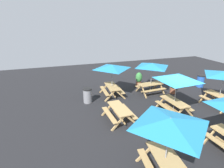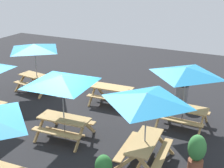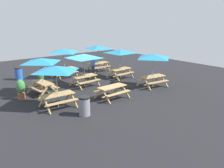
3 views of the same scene
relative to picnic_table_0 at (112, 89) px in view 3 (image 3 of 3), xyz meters
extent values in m
plane|color=#232326|center=(0.34, 3.58, -0.56)|extent=(27.59, 27.59, 0.00)
cube|color=tan|center=(0.00, 0.00, 0.18)|extent=(1.83, 0.79, 0.05)
cube|color=tan|center=(0.03, -0.55, -0.11)|extent=(1.81, 0.35, 0.04)
cube|color=tan|center=(-0.03, 0.55, -0.11)|extent=(1.81, 0.35, 0.04)
cube|color=tan|center=(-0.76, -0.40, -0.19)|extent=(0.10, 0.80, 0.81)
cube|color=tan|center=(-0.80, 0.33, -0.19)|extent=(0.10, 0.80, 0.81)
cube|color=tan|center=(0.80, -0.33, -0.19)|extent=(0.10, 0.80, 0.81)
cube|color=tan|center=(0.76, 0.40, -0.19)|extent=(0.10, 0.80, 0.81)
cube|color=tan|center=(0.00, 0.00, -0.34)|extent=(1.56, 0.15, 0.06)
cube|color=tan|center=(-3.25, 0.66, 0.18)|extent=(1.82, 0.75, 0.05)
cube|color=tan|center=(-3.26, 0.11, -0.11)|extent=(1.81, 0.31, 0.04)
cube|color=tan|center=(-3.23, 1.21, -0.11)|extent=(1.81, 0.31, 0.04)
cube|color=tan|center=(-4.04, 0.32, -0.19)|extent=(0.08, 0.80, 0.81)
cube|color=tan|center=(-4.02, 1.05, -0.19)|extent=(0.08, 0.80, 0.81)
cube|color=tan|center=(-2.48, 0.28, -0.19)|extent=(0.08, 0.80, 0.81)
cube|color=tan|center=(-2.46, 1.01, -0.19)|extent=(0.08, 0.80, 0.81)
cube|color=tan|center=(-3.25, 0.66, -0.34)|extent=(1.56, 0.11, 0.06)
cylinder|color=gray|center=(-3.25, 0.66, 0.59)|extent=(0.04, 0.04, 2.30)
pyramid|color=#268CC6|center=(-3.25, 0.66, 1.60)|extent=(2.05, 2.05, 0.28)
cube|color=tan|center=(0.20, 3.32, 0.18)|extent=(1.84, 0.81, 0.05)
cube|color=tan|center=(0.23, 2.78, -0.11)|extent=(1.81, 0.37, 0.04)
cube|color=tan|center=(0.16, 3.87, -0.11)|extent=(1.81, 0.37, 0.04)
cube|color=tan|center=(-0.56, 2.91, -0.19)|extent=(0.11, 0.80, 0.81)
cube|color=tan|center=(-0.60, 3.64, -0.19)|extent=(0.11, 0.80, 0.81)
cube|color=tan|center=(1.00, 3.01, -0.19)|extent=(0.11, 0.80, 0.81)
cube|color=tan|center=(0.95, 3.74, -0.19)|extent=(0.11, 0.80, 0.81)
cube|color=tan|center=(0.20, 3.32, -0.34)|extent=(1.56, 0.17, 0.06)
cylinder|color=gray|center=(0.20, 3.32, 0.59)|extent=(0.04, 0.04, 2.30)
pyramid|color=#268CC6|center=(0.20, 3.32, 1.60)|extent=(2.82, 2.82, 0.28)
cube|color=tan|center=(3.93, 6.83, 0.18)|extent=(1.85, 0.84, 0.05)
cube|color=tan|center=(3.89, 6.28, -0.11)|extent=(1.82, 0.40, 0.04)
cube|color=tan|center=(3.98, 7.38, -0.11)|extent=(1.82, 0.40, 0.04)
cube|color=tan|center=(3.13, 6.53, -0.19)|extent=(0.12, 0.80, 0.81)
cube|color=tan|center=(3.18, 7.26, -0.19)|extent=(0.12, 0.80, 0.81)
cube|color=tan|center=(4.68, 6.40, -0.19)|extent=(0.12, 0.80, 0.81)
cube|color=tan|center=(4.74, 7.13, -0.19)|extent=(0.12, 0.80, 0.81)
cube|color=tan|center=(3.93, 6.83, -0.34)|extent=(1.56, 0.19, 0.06)
cylinder|color=gray|center=(3.93, 6.83, 0.59)|extent=(0.04, 0.04, 2.30)
pyramid|color=#268CC6|center=(3.93, 6.83, 1.60)|extent=(2.82, 2.82, 0.28)
cube|color=tan|center=(3.86, 0.24, 0.18)|extent=(1.87, 0.91, 0.05)
cube|color=tan|center=(3.79, -0.31, -0.11)|extent=(1.82, 0.48, 0.04)
cube|color=tan|center=(3.93, 0.78, -0.11)|extent=(1.82, 0.48, 0.04)
cube|color=tan|center=(3.04, -0.03, -0.19)|extent=(0.16, 0.80, 0.81)
cube|color=tan|center=(3.13, 0.69, -0.19)|extent=(0.16, 0.80, 0.81)
cube|color=tan|center=(4.59, -0.22, -0.19)|extent=(0.16, 0.80, 0.81)
cube|color=tan|center=(4.68, 0.50, -0.19)|extent=(0.16, 0.80, 0.81)
cube|color=tan|center=(3.86, 0.24, -0.34)|extent=(1.56, 0.26, 0.06)
cylinder|color=gray|center=(3.86, 0.24, 0.59)|extent=(0.04, 0.04, 2.30)
pyramid|color=#268CC6|center=(3.86, 0.24, 1.60)|extent=(2.23, 2.23, 0.28)
cube|color=tan|center=(-2.82, 3.52, 0.18)|extent=(0.81, 1.84, 0.05)
cube|color=tan|center=(-2.27, 3.56, -0.11)|extent=(0.37, 1.81, 0.04)
cube|color=tan|center=(-3.37, 3.49, -0.11)|extent=(0.37, 1.81, 0.04)
cube|color=tan|center=(-2.41, 2.77, -0.19)|extent=(0.80, 0.11, 0.81)
cube|color=tan|center=(-3.14, 2.72, -0.19)|extent=(0.80, 0.11, 0.81)
cube|color=tan|center=(-2.51, 4.32, -0.19)|extent=(0.80, 0.11, 0.81)
cube|color=tan|center=(-3.23, 4.28, -0.19)|extent=(0.80, 0.11, 0.81)
cube|color=tan|center=(-2.82, 3.52, -0.34)|extent=(0.17, 1.56, 0.06)
cylinder|color=gray|center=(-2.82, 3.52, 0.59)|extent=(0.04, 0.04, 2.30)
pyramid|color=#268CC6|center=(-2.82, 3.52, 1.60)|extent=(2.12, 2.12, 0.28)
cube|color=tan|center=(0.37, 6.53, 0.18)|extent=(1.84, 0.81, 0.05)
cube|color=tan|center=(0.40, 5.98, -0.11)|extent=(1.81, 0.37, 0.04)
cube|color=tan|center=(0.33, 7.08, -0.11)|extent=(1.81, 0.37, 0.04)
cube|color=tan|center=(-0.39, 6.11, -0.19)|extent=(0.11, 0.80, 0.81)
cube|color=tan|center=(-0.43, 6.84, -0.19)|extent=(0.11, 0.80, 0.81)
cube|color=tan|center=(1.17, 6.21, -0.19)|extent=(0.11, 0.80, 0.81)
cube|color=tan|center=(1.12, 6.94, -0.19)|extent=(0.11, 0.80, 0.81)
cube|color=tan|center=(0.37, 6.53, -0.34)|extent=(1.56, 0.17, 0.06)
cylinder|color=gray|center=(0.37, 6.53, 0.59)|extent=(0.04, 0.04, 2.30)
pyramid|color=#268CC6|center=(0.37, 6.53, 1.60)|extent=(2.12, 2.12, 0.28)
cube|color=tan|center=(3.75, 3.57, 0.18)|extent=(1.83, 0.77, 0.05)
cube|color=tan|center=(3.77, 3.02, -0.11)|extent=(1.81, 0.33, 0.04)
cube|color=tan|center=(3.73, 4.12, -0.11)|extent=(1.81, 0.33, 0.04)
cube|color=tan|center=(2.98, 3.18, -0.19)|extent=(0.09, 0.80, 0.81)
cube|color=tan|center=(2.95, 3.91, -0.19)|extent=(0.09, 0.80, 0.81)
cube|color=tan|center=(4.54, 3.24, -0.19)|extent=(0.09, 0.80, 0.81)
cube|color=tan|center=(4.51, 3.97, -0.19)|extent=(0.09, 0.80, 0.81)
cube|color=tan|center=(3.75, 3.57, -0.34)|extent=(1.56, 0.13, 0.06)
cylinder|color=gray|center=(3.75, 3.57, 0.59)|extent=(0.04, 0.04, 2.30)
pyramid|color=#268CC6|center=(3.75, 3.57, 1.60)|extent=(2.83, 2.83, 0.28)
cylinder|color=blue|center=(-2.78, 8.09, -0.11)|extent=(0.56, 0.56, 0.90)
cylinder|color=black|center=(-2.78, 8.09, 0.38)|extent=(0.59, 0.59, 0.08)
cylinder|color=gray|center=(-2.74, -1.19, -0.11)|extent=(0.56, 0.56, 0.90)
cylinder|color=black|center=(-2.74, -1.19, 0.38)|extent=(0.59, 0.59, 0.08)
cylinder|color=#935138|center=(-2.27, 5.12, -0.36)|extent=(0.44, 0.44, 0.40)
ellipsoid|color=#2D7233|center=(-2.27, 5.12, 0.16)|extent=(0.47, 0.47, 0.65)
cylinder|color=#935138|center=(-4.31, 3.29, -0.36)|extent=(0.44, 0.44, 0.40)
ellipsoid|color=#3D8C42|center=(-4.31, 3.29, 0.24)|extent=(0.52, 0.52, 0.81)
cube|color=#2D334C|center=(2.50, 5.59, -0.14)|extent=(0.33, 0.31, 0.85)
cube|color=#334C99|center=(2.50, 5.59, 0.59)|extent=(0.42, 0.39, 0.60)
sphere|color=tan|center=(2.50, 5.59, 1.00)|extent=(0.22, 0.22, 0.22)
camera|label=1|loc=(7.74, -2.93, 4.55)|focal=28.00mm
camera|label=2|loc=(-5.50, 11.18, 5.06)|focal=50.00mm
camera|label=3|loc=(-9.02, -11.14, 4.28)|focal=40.00mm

